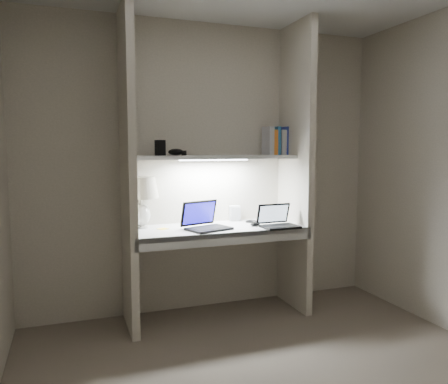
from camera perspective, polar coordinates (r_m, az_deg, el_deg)
name	(u,v)px	position (r m, az deg, el deg)	size (l,w,h in m)	color
back_wall	(207,168)	(3.87, -2.18, 3.15)	(3.20, 0.01, 2.50)	beige
alcove_panel_left	(128,171)	(3.44, -12.43, 2.69)	(0.06, 0.55, 2.50)	beige
alcove_panel_right	(296,168)	(3.91, 9.33, 3.11)	(0.06, 0.55, 2.50)	beige
desk	(218,229)	(3.67, -0.84, -4.86)	(1.40, 0.55, 0.04)	white
desk_apron	(228,239)	(3.43, 0.58, -6.11)	(1.46, 0.03, 0.10)	silver
shelf	(214,157)	(3.70, -1.33, 4.58)	(1.40, 0.36, 0.03)	silver
strip_light	(214,160)	(3.70, -1.33, 4.24)	(0.60, 0.04, 0.01)	white
table_lamp	(141,194)	(3.62, -10.76, -0.22)	(0.29, 0.29, 0.42)	white
laptop_main	(205,223)	(3.56, -2.48, -4.02)	(0.41, 0.38, 0.23)	black
laptop_netbook	(278,222)	(3.68, 7.02, -3.88)	(0.30, 0.27, 0.19)	black
speaker	(235,213)	(3.94, 1.40, -2.80)	(0.10, 0.07, 0.14)	silver
mouse	(255,224)	(3.70, 4.09, -4.22)	(0.09, 0.06, 0.03)	black
cable_coil	(252,221)	(3.91, 3.62, -3.82)	(0.10, 0.10, 0.01)	black
sticky_note	(163,229)	(3.60, -8.00, -4.78)	(0.08, 0.08, 0.00)	yellow
book_row	(277,142)	(4.00, 6.97, 6.55)	(0.24, 0.17, 0.25)	silver
shelf_box	(160,148)	(3.61, -8.34, 5.73)	(0.07, 0.05, 0.13)	black
shelf_gadget	(176,152)	(3.60, -6.30, 5.21)	(0.13, 0.09, 0.05)	black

